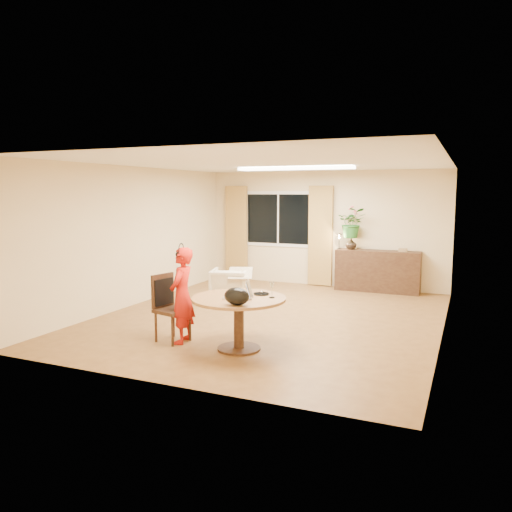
{
  "coord_description": "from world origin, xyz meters",
  "views": [
    {
      "loc": [
        3.06,
        -7.73,
        2.12
      ],
      "look_at": [
        -0.19,
        -0.2,
        1.07
      ],
      "focal_mm": 35.0,
      "sensor_mm": 36.0,
      "label": 1
    }
  ],
  "objects_px": {
    "dining_chair": "(173,308)",
    "sideboard": "(377,271)",
    "child": "(182,295)",
    "armchair": "(230,285)",
    "dining_table": "(239,308)"
  },
  "relations": [
    {
      "from": "child",
      "to": "sideboard",
      "type": "xyz_separation_m",
      "value": [
        1.89,
        4.82,
        -0.24
      ]
    },
    {
      "from": "dining_chair",
      "to": "child",
      "type": "xyz_separation_m",
      "value": [
        0.15,
        0.02,
        0.2
      ]
    },
    {
      "from": "child",
      "to": "armchair",
      "type": "relative_size",
      "value": 1.92
    },
    {
      "from": "dining_table",
      "to": "dining_chair",
      "type": "relative_size",
      "value": 1.32
    },
    {
      "from": "armchair",
      "to": "sideboard",
      "type": "distance_m",
      "value": 3.27
    },
    {
      "from": "sideboard",
      "to": "armchair",
      "type": "bearing_deg",
      "value": -139.53
    },
    {
      "from": "dining_table",
      "to": "armchair",
      "type": "relative_size",
      "value": 1.79
    },
    {
      "from": "dining_table",
      "to": "dining_chair",
      "type": "distance_m",
      "value": 1.03
    },
    {
      "from": "dining_table",
      "to": "child",
      "type": "relative_size",
      "value": 0.93
    },
    {
      "from": "dining_chair",
      "to": "sideboard",
      "type": "bearing_deg",
      "value": 81.25
    },
    {
      "from": "dining_chair",
      "to": "sideboard",
      "type": "relative_size",
      "value": 0.54
    },
    {
      "from": "armchair",
      "to": "child",
      "type": "bearing_deg",
      "value": 86.57
    },
    {
      "from": "dining_table",
      "to": "child",
      "type": "xyz_separation_m",
      "value": [
        -0.88,
        -0.02,
        0.11
      ]
    },
    {
      "from": "dining_table",
      "to": "sideboard",
      "type": "distance_m",
      "value": 4.91
    },
    {
      "from": "armchair",
      "to": "sideboard",
      "type": "xyz_separation_m",
      "value": [
        2.49,
        2.12,
        0.12
      ]
    }
  ]
}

